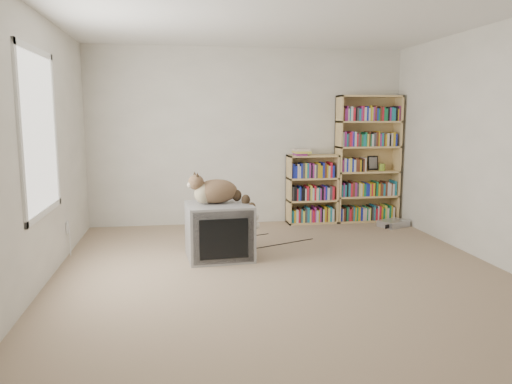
{
  "coord_description": "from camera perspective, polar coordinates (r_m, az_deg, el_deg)",
  "views": [
    {
      "loc": [
        -1.0,
        -4.6,
        1.56
      ],
      "look_at": [
        -0.12,
        1.0,
        0.68
      ],
      "focal_mm": 35.0,
      "sensor_mm": 36.0,
      "label": 1
    }
  ],
  "objects": [
    {
      "name": "floor",
      "position": [
        4.96,
        3.24,
        -9.56
      ],
      "size": [
        4.5,
        5.0,
        0.01
      ],
      "primitive_type": "cube",
      "color": "#9F856B",
      "rests_on": "ground"
    },
    {
      "name": "wall_back",
      "position": [
        7.18,
        -0.88,
        6.32
      ],
      "size": [
        4.5,
        0.02,
        2.5
      ],
      "primitive_type": "cube",
      "color": "silver",
      "rests_on": "floor"
    },
    {
      "name": "wall_front",
      "position": [
        2.35,
        16.39,
        0.83
      ],
      "size": [
        4.5,
        0.02,
        2.5
      ],
      "primitive_type": "cube",
      "color": "silver",
      "rests_on": "floor"
    },
    {
      "name": "wall_left",
      "position": [
        4.78,
        -24.11,
        4.3
      ],
      "size": [
        0.02,
        5.0,
        2.5
      ],
      "primitive_type": "cube",
      "color": "silver",
      "rests_on": "floor"
    },
    {
      "name": "wall_right",
      "position": [
        5.64,
        26.39,
        4.73
      ],
      "size": [
        0.02,
        5.0,
        2.5
      ],
      "primitive_type": "cube",
      "color": "silver",
      "rests_on": "floor"
    },
    {
      "name": "ceiling",
      "position": [
        4.8,
        3.51,
        20.06
      ],
      "size": [
        4.5,
        5.0,
        0.02
      ],
      "primitive_type": "cube",
      "color": "white",
      "rests_on": "wall_back"
    },
    {
      "name": "window",
      "position": [
        4.96,
        -23.49,
        6.22
      ],
      "size": [
        0.02,
        1.22,
        1.52
      ],
      "primitive_type": "cube",
      "color": "white",
      "rests_on": "wall_left"
    },
    {
      "name": "crt_tv",
      "position": [
        5.51,
        -4.24,
        -4.46
      ],
      "size": [
        0.74,
        0.68,
        0.6
      ],
      "rotation": [
        0.0,
        0.0,
        0.07
      ],
      "color": "gray",
      "rests_on": "floor"
    },
    {
      "name": "cat",
      "position": [
        5.46,
        -3.93,
        -0.29
      ],
      "size": [
        0.78,
        0.51,
        0.58
      ],
      "rotation": [
        0.0,
        0.0,
        0.27
      ],
      "color": "#3D2619",
      "rests_on": "crt_tv"
    },
    {
      "name": "bookcase_tall",
      "position": [
        7.51,
        12.57,
        3.33
      ],
      "size": [
        0.92,
        0.3,
        1.84
      ],
      "color": "tan",
      "rests_on": "floor"
    },
    {
      "name": "bookcase_short",
      "position": [
        7.3,
        6.39,
        0.1
      ],
      "size": [
        0.72,
        0.3,
        0.99
      ],
      "color": "tan",
      "rests_on": "floor"
    },
    {
      "name": "book_stack",
      "position": [
        7.13,
        5.11,
        4.57
      ],
      "size": [
        0.22,
        0.29,
        0.09
      ],
      "primitive_type": "cube",
      "color": "red",
      "rests_on": "bookcase_short"
    },
    {
      "name": "green_mug",
      "position": [
        7.59,
        14.18,
        2.79
      ],
      "size": [
        0.09,
        0.09,
        0.1
      ],
      "primitive_type": "cylinder",
      "color": "olive",
      "rests_on": "bookcase_tall"
    },
    {
      "name": "framed_print",
      "position": [
        7.63,
        13.2,
        3.26
      ],
      "size": [
        0.16,
        0.05,
        0.21
      ],
      "primitive_type": "cube",
      "rotation": [
        -0.17,
        0.0,
        0.0
      ],
      "color": "black",
      "rests_on": "bookcase_tall"
    },
    {
      "name": "dvd_player",
      "position": [
        7.32,
        15.44,
        -3.48
      ],
      "size": [
        0.47,
        0.41,
        0.09
      ],
      "primitive_type": "cube",
      "rotation": [
        0.0,
        0.0,
        0.43
      ],
      "color": "#B4B4B9",
      "rests_on": "floor"
    },
    {
      "name": "wall_outlet",
      "position": [
        5.95,
        -20.74,
        -3.82
      ],
      "size": [
        0.01,
        0.08,
        0.13
      ],
      "primitive_type": "cube",
      "color": "silver",
      "rests_on": "wall_left"
    },
    {
      "name": "floor_cables",
      "position": [
        6.38,
        2.61,
        -5.34
      ],
      "size": [
        1.2,
        0.7,
        0.01
      ],
      "primitive_type": null,
      "color": "black",
      "rests_on": "floor"
    }
  ]
}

